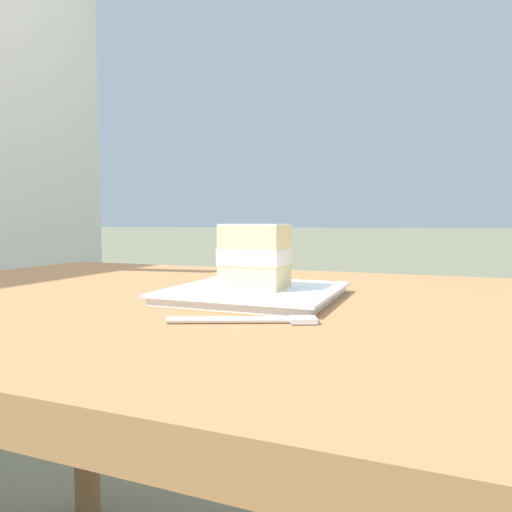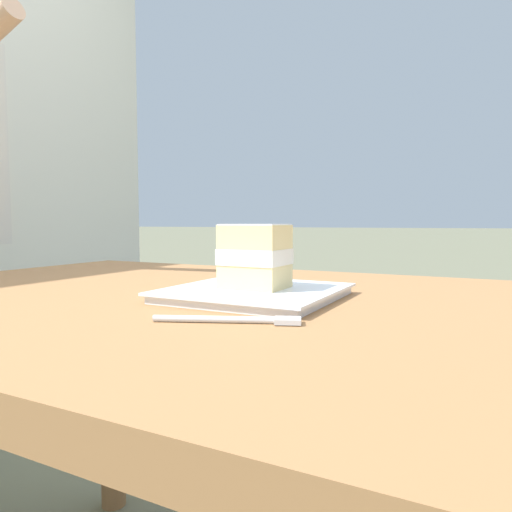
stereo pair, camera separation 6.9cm
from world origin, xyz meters
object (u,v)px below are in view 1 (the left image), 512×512
object	(u,v)px
patio_table	(228,361)
dessert_plate	(256,293)
dessert_fork	(253,320)
cake_slice	(255,256)

from	to	relation	value
patio_table	dessert_plate	distance (m)	0.12
dessert_plate	dessert_fork	distance (m)	0.18
cake_slice	dessert_fork	world-z (taller)	cake_slice
dessert_plate	cake_slice	distance (m)	0.06
cake_slice	dessert_fork	size ratio (longest dim) A/B	0.59
cake_slice	dessert_plate	bearing A→B (deg)	-97.38
dessert_plate	dessert_fork	world-z (taller)	dessert_plate
cake_slice	patio_table	bearing A→B (deg)	-0.62
patio_table	cake_slice	distance (m)	0.17
dessert_fork	cake_slice	bearing A→B (deg)	-69.34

